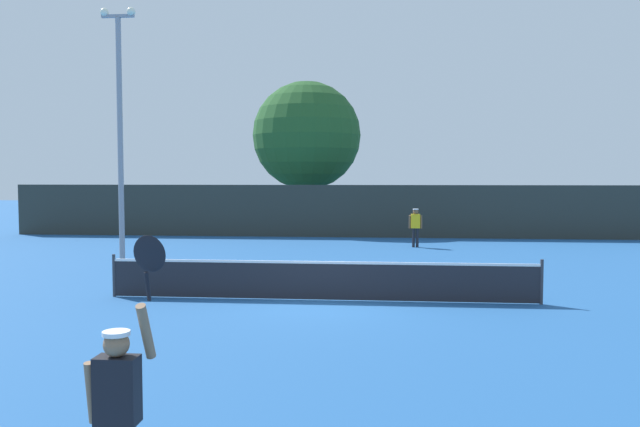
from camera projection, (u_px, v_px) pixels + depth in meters
name	position (u px, v px, depth m)	size (l,w,h in m)	color
ground_plane	(321.00, 300.00, 15.38)	(120.00, 120.00, 0.00)	#235693
tennis_net	(321.00, 279.00, 15.35)	(10.55, 0.08, 1.07)	#232328
perimeter_fence	(350.00, 211.00, 31.16)	(34.49, 0.12, 2.60)	#2D332D
player_serving	(119.00, 392.00, 5.62)	(0.67, 0.39, 2.51)	black
player_receiving	(415.00, 224.00, 26.81)	(0.57, 0.24, 1.65)	yellow
tennis_ball	(326.00, 297.00, 15.65)	(0.07, 0.07, 0.07)	#CCE033
light_pole	(120.00, 121.00, 20.79)	(1.18, 0.28, 8.54)	gray
large_tree	(307.00, 136.00, 35.18)	(6.02, 6.02, 8.31)	brown
parked_car_near	(221.00, 214.00, 37.11)	(2.02, 4.25, 1.69)	#B7B7BC
parked_car_mid	(300.00, 214.00, 37.52)	(2.48, 4.43, 1.69)	navy
parked_car_far	(466.00, 216.00, 35.58)	(2.12, 4.29, 1.69)	black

